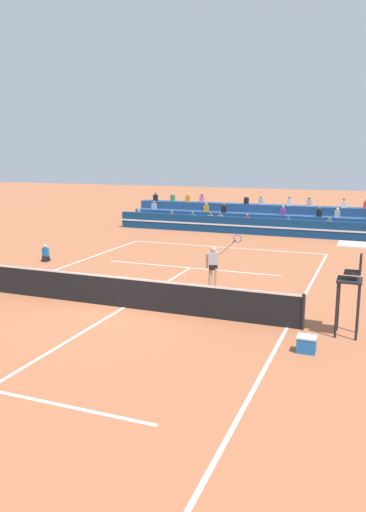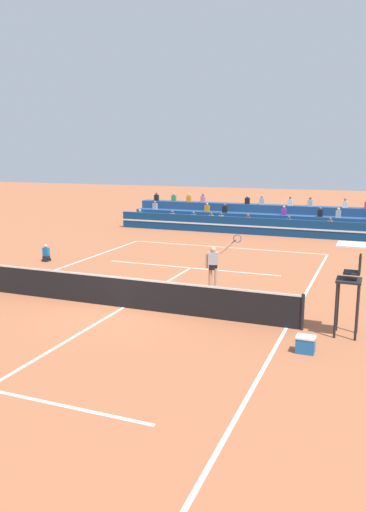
# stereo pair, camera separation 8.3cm
# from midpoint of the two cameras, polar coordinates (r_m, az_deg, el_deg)

# --- Properties ---
(ground_plane) EXTENTS (120.00, 120.00, 0.00)m
(ground_plane) POSITION_cam_midpoint_polar(r_m,az_deg,el_deg) (17.10, -6.67, -5.86)
(ground_plane) COLOR #AD603D
(court_lines) EXTENTS (11.10, 23.90, 0.01)m
(court_lines) POSITION_cam_midpoint_polar(r_m,az_deg,el_deg) (17.10, -6.67, -5.85)
(court_lines) COLOR white
(court_lines) RESTS_ON ground
(tennis_net) EXTENTS (12.00, 0.10, 1.10)m
(tennis_net) POSITION_cam_midpoint_polar(r_m,az_deg,el_deg) (16.94, -6.71, -4.11)
(tennis_net) COLOR black
(tennis_net) RESTS_ON ground
(sponsor_banner_wall) EXTENTS (18.00, 0.26, 1.10)m
(sponsor_banner_wall) POSITION_cam_midpoint_polar(r_m,az_deg,el_deg) (32.45, 7.48, 3.43)
(sponsor_banner_wall) COLOR navy
(sponsor_banner_wall) RESTS_ON ground
(bleacher_stand) EXTENTS (17.77, 2.85, 2.28)m
(bleacher_stand) POSITION_cam_midpoint_polar(r_m,az_deg,el_deg) (34.88, 8.51, 4.15)
(bleacher_stand) COLOR navy
(bleacher_stand) RESTS_ON ground
(umpire_chair) EXTENTS (0.76, 0.84, 2.67)m
(umpire_chair) POSITION_cam_midpoint_polar(r_m,az_deg,el_deg) (14.74, 18.77, -2.33)
(umpire_chair) COLOR black
(umpire_chair) RESTS_ON ground
(ball_kid_courtside) EXTENTS (0.30, 0.36, 0.84)m
(ball_kid_courtside) POSITION_cam_midpoint_polar(r_m,az_deg,el_deg) (24.98, -15.28, 0.16)
(ball_kid_courtside) COLOR black
(ball_kid_courtside) RESTS_ON ground
(tennis_player) EXTENTS (1.34, 0.46, 2.26)m
(tennis_player) POSITION_cam_midpoint_polar(r_m,az_deg,el_deg) (18.73, 3.69, -1.16)
(tennis_player) COLOR tan
(tennis_player) RESTS_ON ground
(tennis_ball) EXTENTS (0.07, 0.07, 0.07)m
(tennis_ball) POSITION_cam_midpoint_polar(r_m,az_deg,el_deg) (16.65, 7.66, -6.25)
(tennis_ball) COLOR #C6DB33
(tennis_ball) RESTS_ON ground
(equipment_cooler) EXTENTS (0.50, 0.38, 0.45)m
(equipment_cooler) POSITION_cam_midpoint_polar(r_m,az_deg,el_deg) (13.62, 13.99, -9.76)
(equipment_cooler) COLOR #1E66B2
(equipment_cooler) RESTS_ON ground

